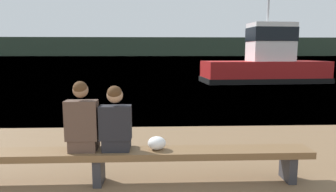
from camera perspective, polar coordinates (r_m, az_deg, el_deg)
water_surface at (r=127.51m, az=-2.83°, el=7.46°), size 240.00×240.00×0.00m
far_shoreline at (r=161.54m, az=-2.75°, el=9.34°), size 600.00×12.00×9.57m
bench_main at (r=4.51m, az=-13.10°, el=-11.19°), size 6.19×0.42×0.49m
person_left at (r=4.41m, az=-16.03°, el=-4.59°), size 0.45×0.39×1.01m
person_right at (r=4.33m, az=-9.93°, el=-4.93°), size 0.45×0.39×0.94m
shopping_bag at (r=4.39m, az=-2.15°, el=-8.95°), size 0.26×0.23×0.19m
tugboat_red at (r=20.10m, az=18.10°, el=5.87°), size 7.97×3.43×6.50m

